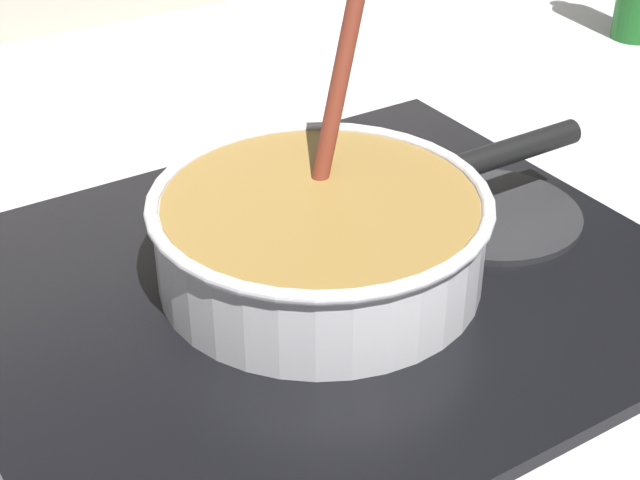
# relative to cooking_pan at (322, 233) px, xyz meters

# --- Properties ---
(ground) EXTENTS (2.40, 1.60, 0.04)m
(ground) POSITION_rel_cooking_pan_xyz_m (-0.14, -0.09, -0.07)
(ground) COLOR #B7B7BC
(hob_plate) EXTENTS (0.56, 0.48, 0.01)m
(hob_plate) POSITION_rel_cooking_pan_xyz_m (-0.00, -0.00, -0.05)
(hob_plate) COLOR black
(hob_plate) RESTS_ON ground
(burner_ring) EXTENTS (0.18, 0.18, 0.01)m
(burner_ring) POSITION_rel_cooking_pan_xyz_m (-0.00, -0.00, -0.04)
(burner_ring) COLOR #592D0C
(burner_ring) RESTS_ON hob_plate
(spare_burner) EXTENTS (0.16, 0.16, 0.01)m
(spare_burner) POSITION_rel_cooking_pan_xyz_m (0.18, -0.00, -0.04)
(spare_burner) COLOR #262628
(spare_burner) RESTS_ON hob_plate
(cooking_pan) EXTENTS (0.40, 0.27, 0.31)m
(cooking_pan) POSITION_rel_cooking_pan_xyz_m (0.00, 0.00, 0.00)
(cooking_pan) COLOR silver
(cooking_pan) RESTS_ON hob_plate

